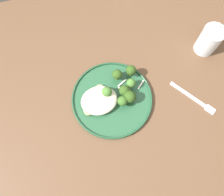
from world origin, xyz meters
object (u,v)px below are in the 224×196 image
Objects in this scene: broccoli_floret_beside_noodles at (130,97)px; water_glass at (208,41)px; seared_scallop_tilted_round at (100,89)px; broccoli_floret_tall_stalk at (107,92)px; seared_scallop_left_edge at (110,96)px; broccoli_floret_rear_charred at (124,91)px; broccoli_floret_center_pile at (122,101)px; seared_scallop_rear_pale at (100,101)px; seared_scallop_half_hidden at (88,111)px; broccoli_floret_left_leaning at (117,75)px; dinner_fork at (194,99)px; broccoli_floret_front_edge at (131,83)px; broccoli_floret_split_head at (131,71)px; dinner_plate at (112,99)px.

broccoli_floret_beside_noodles is 0.50× the size of water_glass.
broccoli_floret_tall_stalk reaches higher than seared_scallop_tilted_round.
broccoli_floret_rear_charred is at bearing 177.36° from seared_scallop_left_edge.
broccoli_floret_tall_stalk is (0.04, -0.05, 0.00)m from broccoli_floret_center_pile.
broccoli_floret_beside_noodles reaches higher than seared_scallop_left_edge.
seared_scallop_rear_pale is 0.05m from seared_scallop_half_hidden.
broccoli_floret_left_leaning is 0.29m from dinner_fork.
broccoli_floret_split_head reaches higher than broccoli_floret_front_edge.
seared_scallop_tilted_round is (-0.01, -0.04, 0.00)m from seared_scallop_rear_pale.
seared_scallop_left_edge is 0.09m from broccoli_floret_front_edge.
seared_scallop_half_hidden reaches higher than seared_scallop_tilted_round.
broccoli_floret_split_head is at bearing -151.28° from broccoli_floret_tall_stalk.
broccoli_floret_left_leaning is 0.48× the size of water_glass.
broccoli_floret_center_pile is (-0.03, 0.04, 0.03)m from seared_scallop_left_edge.
seared_scallop_rear_pale is 0.46m from water_glass.
broccoli_floret_left_leaning is (-0.08, -0.07, 0.02)m from seared_scallop_rear_pale.
seared_scallop_half_hidden is at bearing 14.85° from dinner_plate.
water_glass reaches higher than seared_scallop_rear_pale.
seared_scallop_tilted_round is at bearing -104.59° from seared_scallop_rear_pale.
broccoli_floret_split_head reaches higher than broccoli_floret_beside_noodles.
water_glass is at bearing -158.80° from broccoli_floret_beside_noodles.
water_glass is (-0.36, -0.11, 0.01)m from broccoli_floret_rear_charred.
water_glass is (-0.49, -0.14, 0.03)m from seared_scallop_half_hidden.
broccoli_floret_center_pile is at bearing 50.12° from broccoli_floret_front_edge.
water_glass is (-0.42, -0.10, 0.00)m from broccoli_floret_tall_stalk.
broccoli_floret_rear_charred is 0.37m from water_glass.
seared_scallop_rear_pale is 0.16m from broccoli_floret_split_head.
broccoli_floret_center_pile is at bearing 133.18° from broccoli_floret_tall_stalk.
seared_scallop_left_edge is 0.07m from broccoli_floret_beside_noodles.
seared_scallop_rear_pale is 0.97× the size of seared_scallop_half_hidden.
seared_scallop_tilted_round is 0.31× the size of water_glass.
broccoli_floret_center_pile is 0.96× the size of broccoli_floret_beside_noodles.
dinner_plate is 0.09m from broccoli_floret_front_edge.
broccoli_floret_rear_charred is at bearing 16.62° from water_glass.
water_glass is at bearing -170.87° from seared_scallop_tilted_round.
dinner_plate is 5.04× the size of broccoli_floret_split_head.
broccoli_floret_left_leaning is (-0.04, -0.07, 0.04)m from dinner_plate.
seared_scallop_tilted_round is 0.08m from broccoli_floret_left_leaning.
dinner_plate is at bearing 62.09° from broccoli_floret_left_leaning.
broccoli_floret_front_edge is 0.33× the size of dinner_fork.
dinner_fork is (-0.32, 0.12, -0.02)m from seared_scallop_tilted_round.
seared_scallop_left_edge reaches higher than dinner_plate.
broccoli_floret_split_head reaches higher than dinner_plate.
broccoli_floret_rear_charred is (-0.09, -0.01, 0.02)m from seared_scallop_rear_pale.
broccoli_floret_rear_charred is at bearing 96.98° from broccoli_floret_left_leaning.
water_glass reaches higher than seared_scallop_tilted_round.
broccoli_floret_split_head reaches higher than seared_scallop_tilted_round.
seared_scallop_half_hidden is 0.60× the size of broccoli_floret_left_leaning.
seared_scallop_half_hidden is at bearing 15.65° from water_glass.
broccoli_floret_rear_charred reaches higher than dinner_plate.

